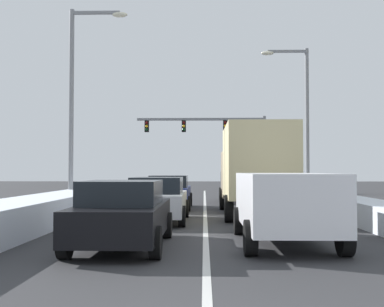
# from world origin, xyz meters

# --- Properties ---
(ground_plane) EXTENTS (120.00, 120.00, 0.00)m
(ground_plane) POSITION_xyz_m (0.00, 14.62, 0.00)
(ground_plane) COLOR #333335
(lane_stripe_between_right_lane_and_center_lane) EXTENTS (0.14, 40.22, 0.01)m
(lane_stripe_between_right_lane_and_center_lane) POSITION_xyz_m (-0.00, 18.28, 0.00)
(lane_stripe_between_right_lane_and_center_lane) COLOR silver
(lane_stripe_between_right_lane_and_center_lane) RESTS_ON ground
(snow_bank_right_shoulder) EXTENTS (1.39, 40.22, 0.75)m
(snow_bank_right_shoulder) POSITION_xyz_m (5.30, 18.28, 0.38)
(snow_bank_right_shoulder) COLOR silver
(snow_bank_right_shoulder) RESTS_ON ground
(snow_bank_left_shoulder) EXTENTS (1.93, 40.22, 0.88)m
(snow_bank_left_shoulder) POSITION_xyz_m (-5.30, 18.28, 0.44)
(snow_bank_left_shoulder) COLOR silver
(snow_bank_left_shoulder) RESTS_ON ground
(suv_white_right_lane_nearest) EXTENTS (2.16, 4.90, 1.67)m
(suv_white_right_lane_nearest) POSITION_xyz_m (1.86, 7.73, 1.02)
(suv_white_right_lane_nearest) COLOR silver
(suv_white_right_lane_nearest) RESTS_ON ground
(box_truck_right_lane_second) EXTENTS (2.53, 7.20, 3.36)m
(box_truck_right_lane_second) POSITION_xyz_m (1.92, 15.02, 1.90)
(box_truck_right_lane_second) COLOR #937F60
(box_truck_right_lane_second) RESTS_ON ground
(suv_charcoal_right_lane_third) EXTENTS (2.16, 4.90, 1.67)m
(suv_charcoal_right_lane_third) POSITION_xyz_m (1.92, 23.38, 1.02)
(suv_charcoal_right_lane_third) COLOR #38383D
(suv_charcoal_right_lane_third) RESTS_ON ground
(sedan_black_center_lane_nearest) EXTENTS (2.00, 4.50, 1.51)m
(sedan_black_center_lane_nearest) POSITION_xyz_m (-1.88, 7.09, 0.76)
(sedan_black_center_lane_nearest) COLOR black
(sedan_black_center_lane_nearest) RESTS_ON ground
(sedan_silver_center_lane_second) EXTENTS (2.00, 4.50, 1.51)m
(sedan_silver_center_lane_second) POSITION_xyz_m (-1.61, 12.67, 0.76)
(sedan_silver_center_lane_second) COLOR #B7BABF
(sedan_silver_center_lane_second) RESTS_ON ground
(sedan_navy_center_lane_third) EXTENTS (2.00, 4.50, 1.51)m
(sedan_navy_center_lane_third) POSITION_xyz_m (-1.62, 18.44, 0.76)
(sedan_navy_center_lane_third) COLOR navy
(sedan_navy_center_lane_third) RESTS_ON ground
(traffic_light_gantry) EXTENTS (10.60, 0.47, 6.20)m
(traffic_light_gantry) POSITION_xyz_m (1.18, 36.55, 4.72)
(traffic_light_gantry) COLOR slate
(traffic_light_gantry) RESTS_ON ground
(street_lamp_right_mid) EXTENTS (2.66, 0.36, 8.61)m
(street_lamp_right_mid) POSITION_xyz_m (5.40, 23.77, 5.12)
(street_lamp_right_mid) COLOR gray
(street_lamp_right_mid) RESTS_ON ground
(street_lamp_left_mid) EXTENTS (2.66, 0.36, 9.10)m
(street_lamp_left_mid) POSITION_xyz_m (-5.74, 18.19, 5.37)
(street_lamp_left_mid) COLOR gray
(street_lamp_left_mid) RESTS_ON ground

